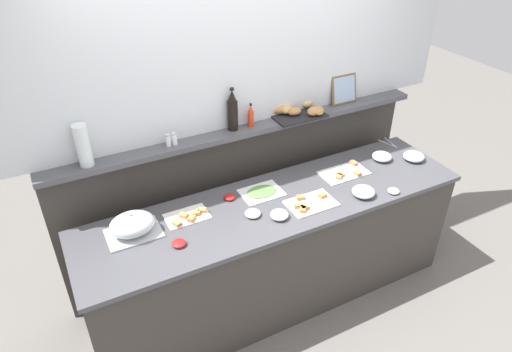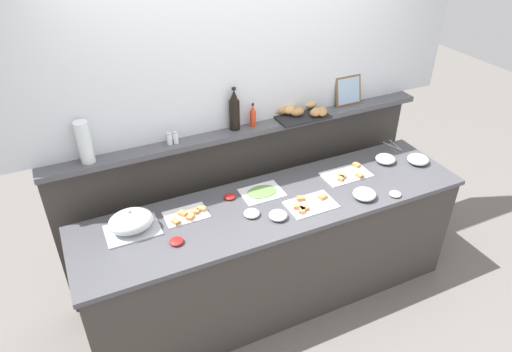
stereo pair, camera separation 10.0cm
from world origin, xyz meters
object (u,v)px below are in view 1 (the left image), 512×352
Objects in this scene: condiment_bowl_red at (179,243)px; wine_bottle_dark at (232,111)px; glass_bowl_extra at (382,157)px; pepper_shaker at (175,139)px; sandwich_platter_side at (310,203)px; cold_cuts_platter at (261,192)px; glass_bowl_small at (363,192)px; hot_sauce_bottle at (251,116)px; sandwich_platter_front at (345,173)px; sandwich_platter_rear at (188,216)px; glass_bowl_medium at (279,215)px; serving_tongs at (389,143)px; glass_bowl_large at (414,157)px; bread_basket at (293,110)px; condiment_bowl_cream at (230,197)px; condiment_bowl_teal at (253,213)px; framed_picture at (344,89)px; serving_cloche at (132,225)px; water_carafe at (83,146)px; condiment_bowl_dark at (394,191)px; salt_shaker at (168,140)px.

condiment_bowl_red is 0.28× the size of wine_bottle_dark.
pepper_shaker is (-1.57, 0.34, 0.39)m from glass_bowl_extra.
sandwich_platter_side is 0.36m from cold_cuts_platter.
hot_sauce_bottle is at bearing 128.76° from glass_bowl_small.
sandwich_platter_front is 0.69m from cold_cuts_platter.
sandwich_platter_front is (1.25, -0.04, -0.00)m from sandwich_platter_rear.
serving_tongs is (1.33, 0.45, -0.02)m from glass_bowl_medium.
glass_bowl_large is 0.70m from glass_bowl_small.
glass_bowl_small is 0.38× the size of bread_basket.
sandwich_platter_front is at bearing -60.46° from bread_basket.
pepper_shaker is at bearing 79.38° from sandwich_platter_rear.
hot_sauce_bottle reaches higher than condiment_bowl_cream.
condiment_bowl_red is 0.73m from pepper_shaker.
sandwich_platter_rear is 0.43m from condiment_bowl_teal.
framed_picture is (0.84, 0.03, 0.04)m from hot_sauce_bottle.
condiment_bowl_red is (0.22, -0.23, -0.06)m from serving_cloche.
condiment_bowl_cream is (-0.46, 0.31, 0.00)m from sandwich_platter_side.
condiment_bowl_red reaches higher than cold_cuts_platter.
glass_bowl_large is 2.01m from condiment_bowl_red.
glass_bowl_small reaches higher than serving_tongs.
wine_bottle_dark is (-1.35, 0.48, 0.49)m from glass_bowl_large.
condiment_bowl_cream is at bearing 32.10° from condiment_bowl_red.
sandwich_platter_front is 1.87m from water_carafe.
glass_bowl_extra is 0.81m from bread_basket.
sandwich_platter_rear is 0.83m from sandwich_platter_side.
water_carafe is at bearing 163.78° from cold_cuts_platter.
sandwich_platter_rear is 0.97× the size of cold_cuts_platter.
sandwich_platter_rear is 1.61m from framed_picture.
sandwich_platter_side is at bearing -0.90° from condiment_bowl_red.
bread_basket is at bearing 148.63° from glass_bowl_extra.
hot_sauce_bottle reaches higher than glass_bowl_small.
condiment_bowl_dark is at bearing -26.88° from cold_cuts_platter.
framed_picture is at bearing 1.82° from hot_sauce_bottle.
glass_bowl_small reaches higher than condiment_bowl_cream.
condiment_bowl_red is at bearing -168.79° from serving_tongs.
glass_bowl_extra is (1.63, -0.00, 0.02)m from sandwich_platter_rear.
pepper_shaker is at bearing 127.52° from glass_bowl_medium.
salt_shaker reaches higher than glass_bowl_large.
serving_tongs is (1.53, 0.10, -0.01)m from condiment_bowl_cream.
glass_bowl_medium is 0.67× the size of serving_tongs.
condiment_bowl_teal is (-1.47, -0.05, -0.01)m from glass_bowl_large.
water_carafe is at bearing -178.88° from bread_basket.
condiment_bowl_teal is at bearing -177.86° from glass_bowl_large.
condiment_bowl_teal is (0.76, -0.18, -0.05)m from serving_cloche.
sandwich_platter_rear is 0.61m from glass_bowl_medium.
glass_bowl_medium reaches higher than condiment_bowl_dark.
sandwich_platter_front is 4.19× the size of pepper_shaker.
glass_bowl_small reaches higher than glass_bowl_medium.
condiment_bowl_teal is at bearing -115.74° from hot_sauce_bottle.
serving_cloche is 2.73× the size of glass_bowl_medium.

